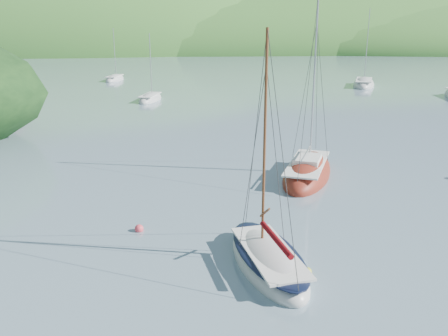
{
  "coord_description": "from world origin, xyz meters",
  "views": [
    {
      "loc": [
        -3.06,
        -19.06,
        10.23
      ],
      "look_at": [
        -1.79,
        8.0,
        1.97
      ],
      "focal_mm": 40.0,
      "sensor_mm": 36.0,
      "label": 1
    }
  ],
  "objects_px": {
    "sloop_red": "(307,173)",
    "daysailer_white": "(268,261)",
    "distant_sloop_a": "(150,99)",
    "distant_sloop_b": "(364,85)",
    "distant_sloop_c": "(115,79)"
  },
  "relations": [
    {
      "from": "daysailer_white",
      "to": "distant_sloop_b",
      "type": "distance_m",
      "value": 60.5
    },
    {
      "from": "sloop_red",
      "to": "distant_sloop_a",
      "type": "relative_size",
      "value": 1.4
    },
    {
      "from": "daysailer_white",
      "to": "sloop_red",
      "type": "height_order",
      "value": "sloop_red"
    },
    {
      "from": "distant_sloop_b",
      "to": "distant_sloop_c",
      "type": "bearing_deg",
      "value": -173.55
    },
    {
      "from": "sloop_red",
      "to": "daysailer_white",
      "type": "bearing_deg",
      "value": -88.89
    },
    {
      "from": "distant_sloop_b",
      "to": "distant_sloop_c",
      "type": "xyz_separation_m",
      "value": [
        -39.16,
        9.0,
        -0.04
      ]
    },
    {
      "from": "daysailer_white",
      "to": "distant_sloop_c",
      "type": "bearing_deg",
      "value": 92.75
    },
    {
      "from": "sloop_red",
      "to": "distant_sloop_a",
      "type": "distance_m",
      "value": 34.71
    },
    {
      "from": "daysailer_white",
      "to": "sloop_red",
      "type": "xyz_separation_m",
      "value": [
        4.21,
        12.19,
        -0.0
      ]
    },
    {
      "from": "sloop_red",
      "to": "distant_sloop_c",
      "type": "height_order",
      "value": "sloop_red"
    },
    {
      "from": "distant_sloop_a",
      "to": "distant_sloop_c",
      "type": "height_order",
      "value": "distant_sloop_c"
    },
    {
      "from": "distant_sloop_a",
      "to": "sloop_red",
      "type": "bearing_deg",
      "value": -55.13
    },
    {
      "from": "sloop_red",
      "to": "distant_sloop_a",
      "type": "xyz_separation_m",
      "value": [
        -13.39,
        32.03,
        -0.07
      ]
    },
    {
      "from": "distant_sloop_a",
      "to": "distant_sloop_b",
      "type": "height_order",
      "value": "distant_sloop_b"
    },
    {
      "from": "distant_sloop_a",
      "to": "distant_sloop_b",
      "type": "distance_m",
      "value": 33.55
    }
  ]
}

